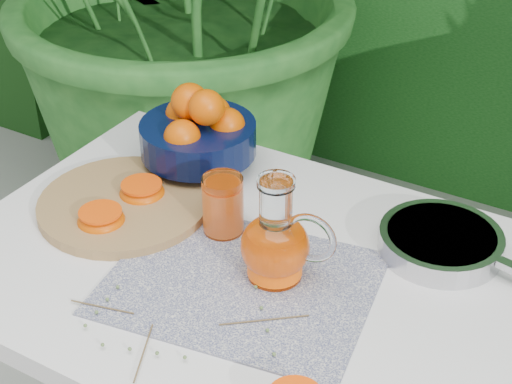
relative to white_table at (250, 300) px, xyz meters
The scene contains 9 objects.
white_table is the anchor object (origin of this frame).
placemat 0.10m from the white_table, 74.71° to the right, with size 0.42×0.33×0.00m, color #0D1549.
cutting_board 0.30m from the white_table, behind, with size 0.31×0.31×0.02m, color olive.
fruit_bowl 0.36m from the white_table, 138.45° to the left, with size 0.24×0.24×0.18m.
juice_pitcher 0.16m from the white_table, 10.68° to the right, with size 0.16×0.12×0.18m.
juice_tumbler 0.17m from the white_table, 148.06° to the left, with size 0.08×0.08×0.11m.
saute_pan 0.34m from the white_table, 35.61° to the left, with size 0.38×0.25×0.04m.
orange_halves 0.17m from the white_table, 142.34° to the right, with size 0.60×0.41×0.04m.
thyme_sprigs 0.21m from the white_table, 95.06° to the right, with size 0.34×0.26×0.01m.
Camera 1 is at (0.56, -0.82, 1.56)m, focal length 55.00 mm.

